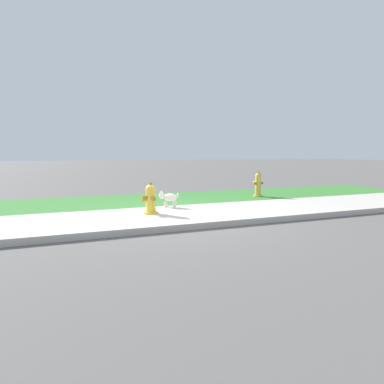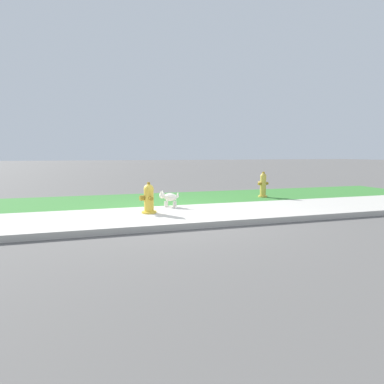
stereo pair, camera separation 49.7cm
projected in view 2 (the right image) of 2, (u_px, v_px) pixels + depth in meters
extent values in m
plane|color=#5B5956|center=(174.00, 215.00, 6.67)|extent=(120.00, 120.00, 0.00)
cube|color=#BCB7AD|center=(174.00, 215.00, 6.67)|extent=(18.00, 2.37, 0.01)
cube|color=#387A33|center=(156.00, 199.00, 9.06)|extent=(18.00, 2.64, 0.01)
cube|color=#BCB7AD|center=(189.00, 225.00, 5.46)|extent=(18.00, 0.16, 0.12)
cylinder|color=gold|center=(149.00, 212.00, 6.87)|extent=(0.34, 0.34, 0.05)
cylinder|color=gold|center=(149.00, 200.00, 6.83)|extent=(0.22, 0.22, 0.51)
sphere|color=gold|center=(149.00, 189.00, 6.80)|extent=(0.23, 0.23, 0.23)
cube|color=olive|center=(149.00, 183.00, 6.78)|extent=(0.06, 0.06, 0.06)
cylinder|color=olive|center=(151.00, 199.00, 6.69)|extent=(0.10, 0.10, 0.09)
cylinder|color=olive|center=(147.00, 197.00, 6.96)|extent=(0.10, 0.10, 0.09)
cylinder|color=olive|center=(142.00, 198.00, 6.76)|extent=(0.12, 0.13, 0.12)
cylinder|color=gold|center=(263.00, 196.00, 9.44)|extent=(0.28, 0.28, 0.05)
cylinder|color=gold|center=(263.00, 186.00, 9.39)|extent=(0.18, 0.18, 0.61)
sphere|color=gold|center=(263.00, 176.00, 9.36)|extent=(0.19, 0.19, 0.19)
cube|color=olive|center=(263.00, 173.00, 9.34)|extent=(0.06, 0.06, 0.06)
cylinder|color=olive|center=(260.00, 184.00, 9.33)|extent=(0.10, 0.10, 0.09)
cylinder|color=olive|center=(267.00, 183.00, 9.44)|extent=(0.10, 0.10, 0.09)
cylinder|color=olive|center=(260.00, 183.00, 9.51)|extent=(0.14, 0.12, 0.12)
ellipsoid|color=silver|center=(170.00, 197.00, 7.60)|extent=(0.41, 0.36, 0.20)
sphere|color=silver|center=(162.00, 195.00, 7.66)|extent=(0.16, 0.16, 0.16)
sphere|color=black|center=(159.00, 196.00, 7.68)|extent=(0.03, 0.03, 0.03)
cone|color=silver|center=(161.00, 192.00, 7.61)|extent=(0.08, 0.08, 0.07)
cone|color=silver|center=(162.00, 191.00, 7.69)|extent=(0.08, 0.08, 0.07)
cylinder|color=silver|center=(165.00, 204.00, 7.61)|extent=(0.05, 0.05, 0.17)
cylinder|color=silver|center=(167.00, 204.00, 7.71)|extent=(0.05, 0.05, 0.17)
cylinder|color=silver|center=(174.00, 205.00, 7.54)|extent=(0.05, 0.05, 0.17)
cylinder|color=silver|center=(175.00, 204.00, 7.64)|extent=(0.05, 0.05, 0.17)
cylinder|color=silver|center=(178.00, 195.00, 7.53)|extent=(0.04, 0.04, 0.11)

